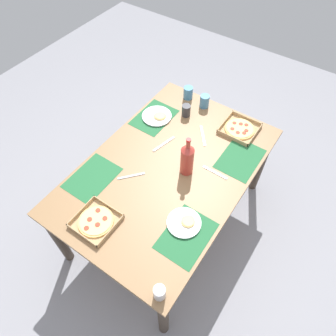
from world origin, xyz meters
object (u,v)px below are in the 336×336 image
Objects in this scene: pizza_box_corner_right at (240,129)px; plate_near_right at (157,116)px; cup_red at (188,93)px; cup_spare at (205,101)px; pizza_box_edge_far at (96,221)px; cup_clear_right at (160,292)px; soda_bottle at (187,159)px; cup_dark at (186,110)px; plate_near_left at (184,223)px.

pizza_box_corner_right reaches higher than plate_near_right.
plate_near_right is 2.25× the size of cup_red.
cup_spare is at bearing 142.82° from plate_near_right.
cup_clear_right reaches higher than pizza_box_edge_far.
plate_near_right is 0.74× the size of soda_bottle.
cup_spare is at bearing 158.79° from cup_dark.
pizza_box_corner_right is 0.44m from cup_dark.
plate_near_right is at bearing -124.10° from soda_bottle.
cup_red is 0.22m from cup_dark.
cup_spare is at bearing -156.10° from plate_near_left.
cup_red is (-0.34, 0.08, 0.04)m from plate_near_right.
plate_near_left is at bearing 45.49° from plate_near_right.
plate_near_right is 0.41m from cup_spare.
pizza_box_corner_right is at bearing -171.63° from cup_clear_right.
cup_clear_right is 1.63m from cup_red.
soda_bottle reaches higher than pizza_box_corner_right.
cup_dark is (0.19, 0.10, -0.00)m from cup_red.
pizza_box_edge_far is 1.13m from cup_dark.
cup_clear_right is 1.41m from cup_dark.
soda_bottle is 3.05× the size of cup_red.
cup_dark is (0.09, -0.43, 0.04)m from pizza_box_corner_right.
pizza_box_corner_right is 2.43× the size of cup_spare.
cup_clear_right is at bearing 15.47° from plate_near_left.
cup_spare is (-0.08, -0.37, 0.04)m from pizza_box_corner_right.
pizza_box_corner_right is 2.48× the size of cup_red.
pizza_box_edge_far is at bearing 2.85° from cup_dark.
cup_dark is (-1.26, -0.63, 0.00)m from cup_clear_right.
soda_bottle reaches higher than plate_near_right.
plate_near_left is at bearing 31.01° from cup_red.
cup_clear_right is (1.11, 0.81, 0.04)m from plate_near_right.
cup_red is at bearing -153.24° from cup_clear_right.
cup_dark is at bearing -153.40° from cup_clear_right.
cup_dark reaches higher than plate_near_right.
pizza_box_edge_far is at bearing -103.03° from cup_clear_right.
cup_dark is at bearing 27.85° from cup_red.
cup_dark reaches higher than pizza_box_corner_right.
pizza_box_edge_far is 1.30m from cup_spare.
cup_spare is at bearing 179.50° from pizza_box_edge_far.
pizza_box_corner_right is 0.54m from cup_red.
plate_near_left is 2.02× the size of cup_red.
plate_near_left is 1.10m from cup_spare.
plate_near_left is at bearing -164.53° from cup_clear_right.
cup_red is at bearing -100.48° from pizza_box_corner_right.
cup_clear_right is at bearing 26.60° from cup_dark.
cup_spare reaches higher than pizza_box_corner_right.
cup_red reaches higher than pizza_box_edge_far.
cup_clear_right is 1.00× the size of cup_dark.
plate_near_right is 2.41× the size of cup_dark.
pizza_box_edge_far is 1.28m from pizza_box_corner_right.
cup_dark is at bearing -21.21° from cup_spare.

